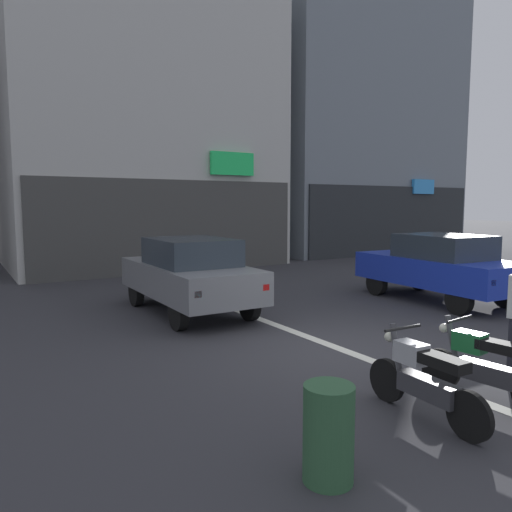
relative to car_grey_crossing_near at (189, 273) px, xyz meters
The scene contains 9 objects.
ground_plane 4.14m from the car_grey_crossing_near, 75.78° to the right, with size 120.00×120.00×0.00m, color #333338.
lane_centre_line 2.47m from the car_grey_crossing_near, 64.48° to the left, with size 0.20×18.00×0.01m, color silver.
building_mid_block 11.90m from the car_grey_crossing_near, 78.55° to the left, with size 9.86×9.41×11.32m.
building_far_right 19.07m from the car_grey_crossing_near, 38.48° to the left, with size 10.66×8.57×18.28m.
car_grey_crossing_near is the anchor object (origin of this frame).
car_blue_parked_kerbside 6.05m from the car_grey_crossing_near, 19.56° to the right, with size 2.06×4.22×1.64m.
motorcycle_silver_row_leftmost 6.24m from the car_grey_crossing_near, 89.89° to the right, with size 0.55×1.67×0.98m.
motorcycle_green_row_left_mid 6.39m from the car_grey_crossing_near, 80.91° to the right, with size 0.55×1.67×0.98m.
trash_bin 6.83m from the car_grey_crossing_near, 104.25° to the right, with size 0.44×0.44×0.85m, color #2D5938.
Camera 1 is at (-5.30, -5.73, 2.38)m, focal length 34.19 mm.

